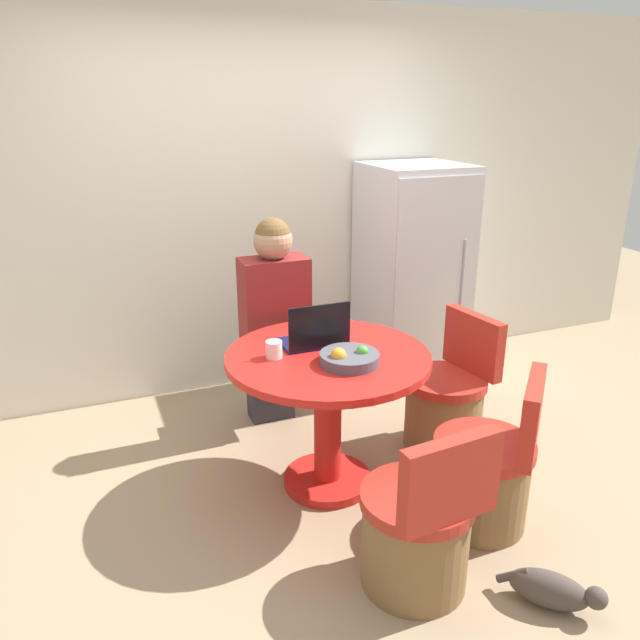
{
  "coord_description": "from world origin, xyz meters",
  "views": [
    {
      "loc": [
        -1.12,
        -2.58,
        2.01
      ],
      "look_at": [
        -0.0,
        0.21,
        0.92
      ],
      "focal_mm": 35.0,
      "sensor_mm": 36.0,
      "label": 1
    }
  ],
  "objects": [
    {
      "name": "ground_plane",
      "position": [
        0.0,
        0.0,
        0.0
      ],
      "size": [
        12.0,
        12.0,
        0.0
      ],
      "primitive_type": "plane",
      "color": "#9E8466"
    },
    {
      "name": "wall_back",
      "position": [
        0.0,
        1.59,
        1.3
      ],
      "size": [
        7.0,
        0.06,
        2.6
      ],
      "color": "silver",
      "rests_on": "ground_plane"
    },
    {
      "name": "refrigerator",
      "position": [
        1.11,
        1.21,
        0.78
      ],
      "size": [
        0.66,
        0.68,
        1.57
      ],
      "color": "silver",
      "rests_on": "ground_plane"
    },
    {
      "name": "dining_table",
      "position": [
        -0.0,
        0.11,
        0.56
      ],
      "size": [
        1.05,
        1.05,
        0.77
      ],
      "color": "red",
      "rests_on": "ground_plane"
    },
    {
      "name": "chair_near_right_corner",
      "position": [
        0.59,
        -0.47,
        0.27
      ],
      "size": [
        0.56,
        0.56,
        0.81
      ],
      "rotation": [
        0.0,
        0.0,
        -2.34
      ],
      "color": "brown",
      "rests_on": "ground_plane"
    },
    {
      "name": "chair_right_side",
      "position": [
        0.82,
        0.23,
        0.27
      ],
      "size": [
        0.5,
        0.49,
        0.81
      ],
      "rotation": [
        0.0,
        0.0,
        -1.42
      ],
      "color": "brown",
      "rests_on": "ground_plane"
    },
    {
      "name": "chair_near_camera",
      "position": [
        0.07,
        -0.72,
        0.27
      ],
      "size": [
        0.49,
        0.49,
        0.81
      ],
      "rotation": [
        0.0,
        0.0,
        -3.05
      ],
      "color": "brown",
      "rests_on": "ground_plane"
    },
    {
      "name": "person_seated",
      "position": [
        -0.06,
        0.86,
        0.76
      ],
      "size": [
        0.4,
        0.37,
        1.35
      ],
      "rotation": [
        0.0,
        0.0,
        3.14
      ],
      "color": "#2D2D38",
      "rests_on": "ground_plane"
    },
    {
      "name": "laptop",
      "position": [
        -0.02,
        0.24,
        0.83
      ],
      "size": [
        0.34,
        0.22,
        0.25
      ],
      "rotation": [
        0.0,
        0.0,
        3.14
      ],
      "color": "#141947",
      "rests_on": "dining_table"
    },
    {
      "name": "fruit_bowl",
      "position": [
        0.05,
        -0.04,
        0.8
      ],
      "size": [
        0.29,
        0.29,
        0.1
      ],
      "color": "#4C4C56",
      "rests_on": "dining_table"
    },
    {
      "name": "coffee_cup",
      "position": [
        -0.27,
        0.17,
        0.82
      ],
      "size": [
        0.08,
        0.08,
        0.09
      ],
      "color": "white",
      "rests_on": "dining_table"
    },
    {
      "name": "cat",
      "position": [
        0.53,
        -1.04,
        0.08
      ],
      "size": [
        0.33,
        0.35,
        0.15
      ],
      "rotation": [
        0.0,
        0.0,
        5.46
      ],
      "color": "#473D38",
      "rests_on": "ground_plane"
    }
  ]
}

